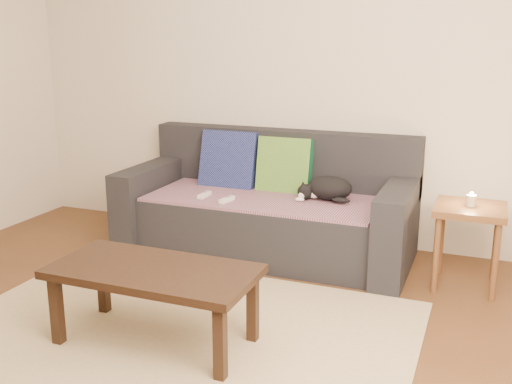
% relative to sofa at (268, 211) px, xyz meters
% --- Properties ---
extents(ground, '(4.50, 4.50, 0.00)m').
position_rel_sofa_xyz_m(ground, '(0.00, -1.57, -0.31)').
color(ground, brown).
rests_on(ground, ground).
extents(back_wall, '(4.50, 0.04, 2.60)m').
position_rel_sofa_xyz_m(back_wall, '(0.00, 0.43, 0.99)').
color(back_wall, beige).
rests_on(back_wall, ground).
extents(sofa, '(2.10, 0.94, 0.87)m').
position_rel_sofa_xyz_m(sofa, '(0.00, 0.00, 0.00)').
color(sofa, '#232328').
rests_on(sofa, ground).
extents(throw_blanket, '(1.66, 0.74, 0.02)m').
position_rel_sofa_xyz_m(throw_blanket, '(0.00, -0.09, 0.12)').
color(throw_blanket, '#43274A').
rests_on(throw_blanket, sofa).
extents(cushion_navy, '(0.45, 0.23, 0.46)m').
position_rel_sofa_xyz_m(cushion_navy, '(-0.39, 0.17, 0.32)').
color(cushion_navy, '#0F1041').
rests_on(cushion_navy, throw_blanket).
extents(cushion_green, '(0.41, 0.18, 0.42)m').
position_rel_sofa_xyz_m(cushion_green, '(0.07, 0.17, 0.32)').
color(cushion_green, '#0C5132').
rests_on(cushion_green, throw_blanket).
extents(cat, '(0.40, 0.30, 0.17)m').
position_rel_sofa_xyz_m(cat, '(0.44, 0.01, 0.21)').
color(cat, black).
rests_on(cat, throw_blanket).
extents(wii_remote_a, '(0.04, 0.15, 0.03)m').
position_rel_sofa_xyz_m(wii_remote_a, '(-0.40, -0.25, 0.15)').
color(wii_remote_a, white).
rests_on(wii_remote_a, throw_blanket).
extents(wii_remote_b, '(0.06, 0.15, 0.03)m').
position_rel_sofa_xyz_m(wii_remote_b, '(-0.20, -0.31, 0.15)').
color(wii_remote_b, white).
rests_on(wii_remote_b, throw_blanket).
extents(side_table, '(0.43, 0.43, 0.54)m').
position_rel_sofa_xyz_m(side_table, '(1.41, -0.15, 0.13)').
color(side_table, brown).
rests_on(side_table, ground).
extents(candle, '(0.06, 0.06, 0.09)m').
position_rel_sofa_xyz_m(candle, '(1.41, -0.15, 0.26)').
color(candle, beige).
rests_on(candle, side_table).
extents(rug, '(2.50, 1.80, 0.01)m').
position_rel_sofa_xyz_m(rug, '(0.00, -1.42, -0.30)').
color(rug, tan).
rests_on(rug, ground).
extents(coffee_table, '(1.05, 0.53, 0.42)m').
position_rel_sofa_xyz_m(coffee_table, '(-0.05, -1.53, 0.06)').
color(coffee_table, black).
rests_on(coffee_table, rug).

